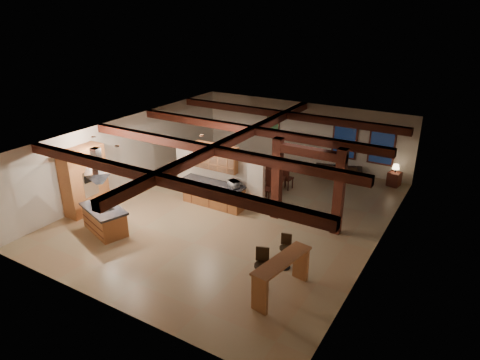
% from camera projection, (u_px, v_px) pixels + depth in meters
% --- Properties ---
extents(ground, '(12.00, 12.00, 0.00)m').
position_uv_depth(ground, '(235.00, 213.00, 15.46)').
color(ground, tan).
rests_on(ground, ground).
extents(room_walls, '(12.00, 12.00, 12.00)m').
position_uv_depth(room_walls, '(235.00, 167.00, 14.78)').
color(room_walls, beige).
rests_on(room_walls, ground).
extents(ceiling_beams, '(10.00, 12.00, 0.28)m').
position_uv_depth(ceiling_beams, '(234.00, 139.00, 14.40)').
color(ceiling_beams, '#37130D').
rests_on(ceiling_beams, room_walls).
extents(timber_posts, '(2.50, 0.30, 2.90)m').
position_uv_depth(timber_posts, '(307.00, 176.00, 14.00)').
color(timber_posts, '#37130D').
rests_on(timber_posts, ground).
extents(partition_wall, '(3.80, 0.18, 2.20)m').
position_uv_depth(partition_wall, '(219.00, 175.00, 15.91)').
color(partition_wall, beige).
rests_on(partition_wall, ground).
extents(pantry_cabinet, '(0.67, 1.60, 2.40)m').
position_uv_depth(pantry_cabinet, '(84.00, 180.00, 15.16)').
color(pantry_cabinet, '#A86D36').
rests_on(pantry_cabinet, ground).
extents(back_counter, '(2.50, 0.66, 0.94)m').
position_uv_depth(back_counter, '(213.00, 194.00, 15.84)').
color(back_counter, '#A86D36').
rests_on(back_counter, ground).
extents(upper_display_cabinet, '(1.80, 0.36, 0.95)m').
position_uv_depth(upper_display_cabinet, '(216.00, 157.00, 15.47)').
color(upper_display_cabinet, '#A86D36').
rests_on(upper_display_cabinet, partition_wall).
extents(range_hood, '(1.10, 1.10, 1.40)m').
position_uv_depth(range_hood, '(100.00, 182.00, 13.53)').
color(range_hood, silver).
rests_on(range_hood, room_walls).
extents(back_windows, '(2.70, 0.07, 1.70)m').
position_uv_depth(back_windows, '(363.00, 142.00, 18.26)').
color(back_windows, '#37130D').
rests_on(back_windows, room_walls).
extents(framed_art, '(0.65, 0.05, 0.85)m').
position_uv_depth(framed_art, '(273.00, 124.00, 20.23)').
color(framed_art, '#37130D').
rests_on(framed_art, room_walls).
extents(recessed_cans, '(3.16, 2.46, 0.03)m').
position_uv_depth(recessed_cans, '(138.00, 139.00, 14.03)').
color(recessed_cans, silver).
rests_on(recessed_cans, room_walls).
extents(kitchen_island, '(1.97, 1.45, 0.88)m').
position_uv_depth(kitchen_island, '(105.00, 219.00, 14.04)').
color(kitchen_island, '#A86D36').
rests_on(kitchen_island, ground).
extents(dining_table, '(1.99, 1.41, 0.63)m').
position_uv_depth(dining_table, '(263.00, 182.00, 17.25)').
color(dining_table, '#3D190F').
rests_on(dining_table, ground).
extents(sofa, '(2.13, 1.35, 0.58)m').
position_uv_depth(sofa, '(339.00, 170.00, 18.64)').
color(sofa, black).
rests_on(sofa, ground).
extents(microwave, '(0.52, 0.45, 0.24)m').
position_uv_depth(microwave, '(234.00, 184.00, 15.19)').
color(microwave, '#B0B0B5').
rests_on(microwave, back_counter).
extents(bar_counter, '(0.83, 2.05, 1.05)m').
position_uv_depth(bar_counter, '(282.00, 271.00, 10.88)').
color(bar_counter, '#A86D36').
rests_on(bar_counter, ground).
extents(side_table, '(0.55, 0.55, 0.59)m').
position_uv_depth(side_table, '(394.00, 179.00, 17.64)').
color(side_table, '#37130D').
rests_on(side_table, ground).
extents(table_lamp, '(0.30, 0.30, 0.35)m').
position_uv_depth(table_lamp, '(396.00, 167.00, 17.43)').
color(table_lamp, black).
rests_on(table_lamp, side_table).
extents(bar_stool_a, '(0.44, 0.45, 1.19)m').
position_uv_depth(bar_stool_a, '(262.00, 269.00, 11.13)').
color(bar_stool_a, black).
rests_on(bar_stool_a, ground).
extents(bar_stool_b, '(0.37, 0.38, 1.02)m').
position_uv_depth(bar_stool_b, '(285.00, 251.00, 12.10)').
color(bar_stool_b, black).
rests_on(bar_stool_b, ground).
extents(dining_chairs, '(2.01, 2.01, 1.18)m').
position_uv_depth(dining_chairs, '(263.00, 176.00, 17.14)').
color(dining_chairs, '#37130D').
rests_on(dining_chairs, ground).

